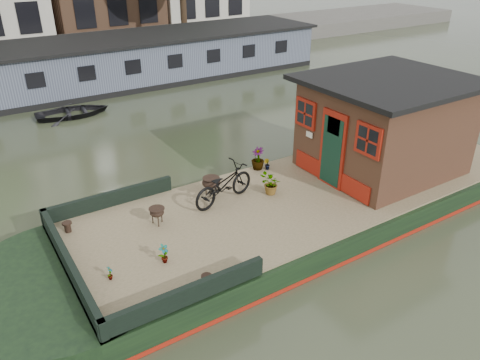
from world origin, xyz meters
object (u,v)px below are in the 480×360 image
bicycle (224,184)px  potted_plant_a (164,254)px  cabin (385,125)px  brazier_front (157,216)px  dinghy (72,109)px  brazier_rear (211,186)px

bicycle → potted_plant_a: bicycle is taller
cabin → potted_plant_a: (-6.53, -0.69, -1.03)m
potted_plant_a → cabin: bearing=6.0°
potted_plant_a → brazier_front: bearing=71.3°
bicycle → dinghy: size_ratio=0.62×
brazier_front → potted_plant_a: bearing=-108.7°
cabin → bicycle: bearing=171.0°
brazier_front → brazier_rear: brazier_rear is taller
cabin → dinghy: 11.93m
potted_plant_a → brazier_front: size_ratio=1.04×
brazier_rear → cabin: bearing=-13.9°
bicycle → brazier_front: 1.71m
cabin → bicycle: cabin is taller
potted_plant_a → dinghy: potted_plant_a is taller
potted_plant_a → dinghy: 11.34m
bicycle → cabin: bearing=-111.1°
bicycle → potted_plant_a: bearing=110.8°
brazier_front → cabin: bearing=-5.9°
potted_plant_a → brazier_rear: 2.72m
potted_plant_a → brazier_rear: (2.04, 1.80, 0.03)m
potted_plant_a → bicycle: bearing=33.0°
bicycle → brazier_rear: bearing=0.2°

